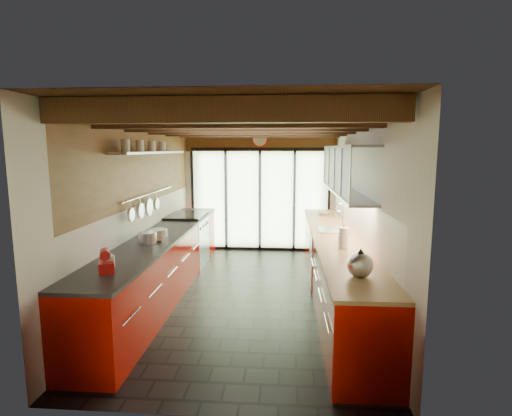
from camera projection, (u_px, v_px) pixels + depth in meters
name	position (u px, v px, depth m)	size (l,w,h in m)	color
ground	(248.00, 295.00, 5.94)	(5.50, 5.50, 0.00)	black
room_shell	(248.00, 184.00, 5.70)	(5.50, 5.50, 5.50)	silver
ceiling_beams	(250.00, 128.00, 5.96)	(3.14, 5.06, 4.90)	#593316
glass_door	(260.00, 173.00, 8.36)	(2.95, 0.10, 2.90)	#C6EAAD
left_counter	(163.00, 263.00, 5.97)	(0.68, 5.00, 0.92)	#AA0B00
range_stove	(187.00, 240.00, 7.40)	(0.66, 0.90, 0.97)	silver
right_counter	(335.00, 267.00, 5.79)	(0.68, 5.00, 0.92)	#AA0B00
sink_assembly	(334.00, 228.00, 6.10)	(0.45, 0.52, 0.43)	silver
upper_cabinets_right	(346.00, 170.00, 5.86)	(0.34, 3.00, 3.00)	silver
left_wall_fixtures	(150.00, 167.00, 5.92)	(0.28, 2.60, 0.96)	silver
stand_mixer	(107.00, 262.00, 4.05)	(0.24, 0.30, 0.24)	red
pot_large	(148.00, 238.00, 5.26)	(0.23, 0.23, 0.15)	silver
pot_small	(158.00, 233.00, 5.67)	(0.27, 0.27, 0.10)	silver
cutting_board	(152.00, 239.00, 5.43)	(0.26, 0.36, 0.03)	brown
kettle	(360.00, 264.00, 3.87)	(0.27, 0.32, 0.29)	silver
paper_towel	(344.00, 238.00, 4.97)	(0.13, 0.13, 0.31)	white
soap_bottle	(341.00, 237.00, 5.24)	(0.07, 0.08, 0.16)	silver
bowl	(324.00, 213.00, 7.56)	(0.23, 0.23, 0.06)	silver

